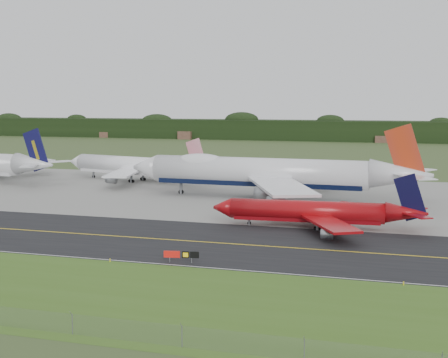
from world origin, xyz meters
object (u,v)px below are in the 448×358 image
jet_ba_747 (269,173)px  taxiway_sign (181,255)px  jet_red_737 (318,212)px  jet_star_tail (137,166)px

jet_ba_747 → taxiway_sign: jet_ba_747 is taller
jet_red_737 → taxiway_sign: size_ratio=7.72×
jet_star_tail → taxiway_sign: (45.17, -84.47, -3.29)m
jet_ba_747 → taxiway_sign: (0.54, -63.44, -5.17)m
jet_star_tail → taxiway_sign: bearing=-61.9°
jet_red_737 → jet_star_tail: 81.07m
jet_star_tail → jet_ba_747: bearing=-25.2°
jet_ba_747 → jet_red_737: (16.56, -32.13, -3.39)m
jet_ba_747 → jet_red_737: size_ratio=1.85×
jet_red_737 → taxiway_sign: bearing=-117.1°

